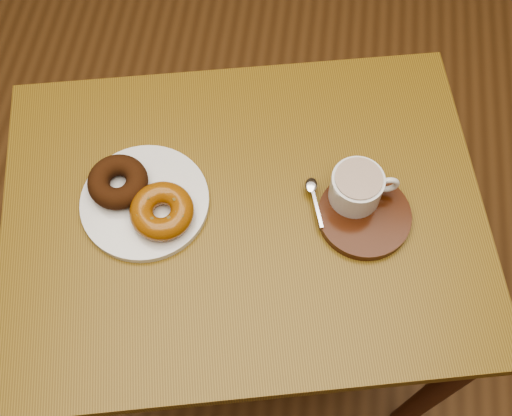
# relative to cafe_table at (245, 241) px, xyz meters

# --- Properties ---
(ground) EXTENTS (6.00, 6.00, 0.00)m
(ground) POSITION_rel_cafe_table_xyz_m (0.01, 0.04, -0.62)
(ground) COLOR brown
(ground) RESTS_ON ground
(cafe_table) EXTENTS (0.89, 0.75, 0.74)m
(cafe_table) POSITION_rel_cafe_table_xyz_m (0.00, 0.00, 0.00)
(cafe_table) COLOR brown
(cafe_table) RESTS_ON ground
(donut_plate) EXTENTS (0.25, 0.25, 0.01)m
(donut_plate) POSITION_rel_cafe_table_xyz_m (-0.16, -0.00, 0.12)
(donut_plate) COLOR silver
(donut_plate) RESTS_ON cafe_table
(donut_cinnamon) EXTENTS (0.10, 0.10, 0.04)m
(donut_cinnamon) POSITION_rel_cafe_table_xyz_m (-0.21, 0.01, 0.15)
(donut_cinnamon) COLOR #34190A
(donut_cinnamon) RESTS_ON donut_plate
(donut_caramel) EXTENTS (0.12, 0.12, 0.04)m
(donut_caramel) POSITION_rel_cafe_table_xyz_m (-0.13, -0.03, 0.15)
(donut_caramel) COLOR #894C0F
(donut_caramel) RESTS_ON donut_plate
(saucer) EXTENTS (0.16, 0.16, 0.02)m
(saucer) POSITION_rel_cafe_table_xyz_m (0.19, 0.01, 0.13)
(saucer) COLOR #341407
(saucer) RESTS_ON cafe_table
(coffee_cup) EXTENTS (0.11, 0.08, 0.06)m
(coffee_cup) POSITION_rel_cafe_table_xyz_m (0.18, 0.04, 0.16)
(coffee_cup) COLOR silver
(coffee_cup) RESTS_ON saucer
(teaspoon) EXTENTS (0.04, 0.09, 0.01)m
(teaspoon) POSITION_rel_cafe_table_xyz_m (0.11, 0.04, 0.14)
(teaspoon) COLOR silver
(teaspoon) RESTS_ON saucer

